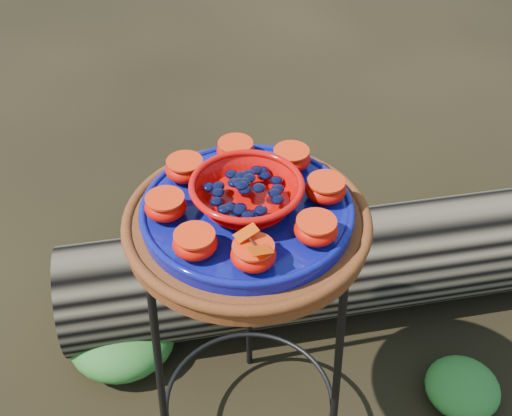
{
  "coord_description": "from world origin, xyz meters",
  "views": [
    {
      "loc": [
        0.01,
        -0.86,
        1.5
      ],
      "look_at": [
        0.02,
        0.0,
        0.76
      ],
      "focal_mm": 45.0,
      "sensor_mm": 36.0,
      "label": 1
    }
  ],
  "objects_px": {
    "plant_stand": "(249,349)",
    "red_bowl": "(247,195)",
    "terracotta_saucer": "(247,225)",
    "driftwood_log": "(350,261)",
    "cobalt_plate": "(247,212)"
  },
  "relations": [
    {
      "from": "plant_stand",
      "to": "red_bowl",
      "type": "height_order",
      "value": "red_bowl"
    },
    {
      "from": "terracotta_saucer",
      "to": "driftwood_log",
      "type": "distance_m",
      "value": 0.79
    },
    {
      "from": "plant_stand",
      "to": "cobalt_plate",
      "type": "distance_m",
      "value": 0.4
    },
    {
      "from": "terracotta_saucer",
      "to": "cobalt_plate",
      "type": "relative_size",
      "value": 1.17
    },
    {
      "from": "terracotta_saucer",
      "to": "cobalt_plate",
      "type": "height_order",
      "value": "cobalt_plate"
    },
    {
      "from": "plant_stand",
      "to": "red_bowl",
      "type": "distance_m",
      "value": 0.44
    },
    {
      "from": "red_bowl",
      "to": "driftwood_log",
      "type": "distance_m",
      "value": 0.84
    },
    {
      "from": "terracotta_saucer",
      "to": "driftwood_log",
      "type": "height_order",
      "value": "terracotta_saucer"
    },
    {
      "from": "driftwood_log",
      "to": "cobalt_plate",
      "type": "bearing_deg",
      "value": -122.99
    },
    {
      "from": "cobalt_plate",
      "to": "red_bowl",
      "type": "relative_size",
      "value": 2.0
    },
    {
      "from": "terracotta_saucer",
      "to": "cobalt_plate",
      "type": "distance_m",
      "value": 0.03
    },
    {
      "from": "driftwood_log",
      "to": "red_bowl",
      "type": "bearing_deg",
      "value": -122.99
    },
    {
      "from": "driftwood_log",
      "to": "terracotta_saucer",
      "type": "bearing_deg",
      "value": -122.99
    },
    {
      "from": "terracotta_saucer",
      "to": "red_bowl",
      "type": "xyz_separation_m",
      "value": [
        0.0,
        0.0,
        0.07
      ]
    },
    {
      "from": "plant_stand",
      "to": "terracotta_saucer",
      "type": "xyz_separation_m",
      "value": [
        0.0,
        0.0,
        0.37
      ]
    }
  ]
}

